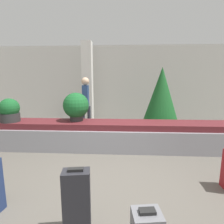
{
  "coord_description": "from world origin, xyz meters",
  "views": [
    {
      "loc": [
        0.24,
        -2.51,
        1.66
      ],
      "look_at": [
        0.0,
        1.75,
        0.93
      ],
      "focal_mm": 28.0,
      "sensor_mm": 36.0,
      "label": 1
    }
  ],
  "objects_px": {
    "potted_plant_0": "(10,111)",
    "decorated_tree": "(161,98)",
    "suitcase_0": "(77,204)",
    "potted_plant_1": "(76,106)",
    "pillar": "(88,84)",
    "traveler_0": "(86,99)"
  },
  "relations": [
    {
      "from": "potted_plant_0",
      "to": "traveler_0",
      "type": "xyz_separation_m",
      "value": [
        1.6,
        1.56,
        0.15
      ]
    },
    {
      "from": "suitcase_0",
      "to": "potted_plant_0",
      "type": "bearing_deg",
      "value": 124.57
    },
    {
      "from": "suitcase_0",
      "to": "potted_plant_1",
      "type": "xyz_separation_m",
      "value": [
        -0.7,
        2.71,
        0.67
      ]
    },
    {
      "from": "suitcase_0",
      "to": "potted_plant_0",
      "type": "height_order",
      "value": "potted_plant_0"
    },
    {
      "from": "traveler_0",
      "to": "decorated_tree",
      "type": "height_order",
      "value": "decorated_tree"
    },
    {
      "from": "pillar",
      "to": "potted_plant_1",
      "type": "relative_size",
      "value": 4.43
    },
    {
      "from": "potted_plant_1",
      "to": "decorated_tree",
      "type": "xyz_separation_m",
      "value": [
        2.41,
        1.22,
        0.1
      ]
    },
    {
      "from": "pillar",
      "to": "traveler_0",
      "type": "height_order",
      "value": "pillar"
    },
    {
      "from": "potted_plant_0",
      "to": "potted_plant_1",
      "type": "xyz_separation_m",
      "value": [
        1.62,
        0.22,
        0.1
      ]
    },
    {
      "from": "potted_plant_0",
      "to": "decorated_tree",
      "type": "relative_size",
      "value": 0.28
    },
    {
      "from": "potted_plant_0",
      "to": "traveler_0",
      "type": "height_order",
      "value": "traveler_0"
    },
    {
      "from": "potted_plant_1",
      "to": "decorated_tree",
      "type": "relative_size",
      "value": 0.34
    },
    {
      "from": "potted_plant_0",
      "to": "potted_plant_1",
      "type": "relative_size",
      "value": 0.81
    },
    {
      "from": "pillar",
      "to": "decorated_tree",
      "type": "height_order",
      "value": "pillar"
    },
    {
      "from": "suitcase_0",
      "to": "potted_plant_1",
      "type": "distance_m",
      "value": 2.88
    },
    {
      "from": "decorated_tree",
      "to": "suitcase_0",
      "type": "bearing_deg",
      "value": -113.51
    },
    {
      "from": "potted_plant_0",
      "to": "potted_plant_1",
      "type": "distance_m",
      "value": 1.64
    },
    {
      "from": "decorated_tree",
      "to": "potted_plant_0",
      "type": "bearing_deg",
      "value": -160.41
    },
    {
      "from": "potted_plant_1",
      "to": "decorated_tree",
      "type": "distance_m",
      "value": 2.7
    },
    {
      "from": "traveler_0",
      "to": "decorated_tree",
      "type": "relative_size",
      "value": 0.85
    },
    {
      "from": "suitcase_0",
      "to": "pillar",
      "type": "bearing_deg",
      "value": 91.19
    },
    {
      "from": "pillar",
      "to": "decorated_tree",
      "type": "bearing_deg",
      "value": -27.57
    }
  ]
}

